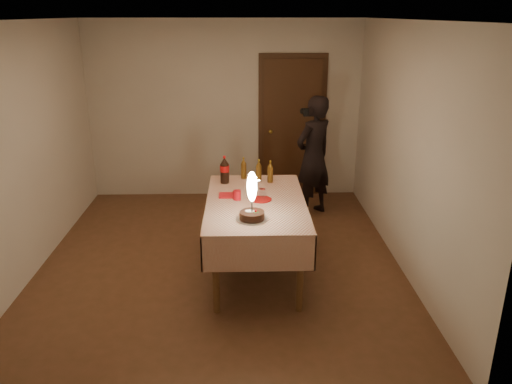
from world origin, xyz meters
TOP-DOWN VIEW (x-y plane):
  - ground at (0.00, 0.00)m, footprint 4.00×4.50m
  - room_shell at (0.03, 0.08)m, footprint 4.04×4.54m
  - dining_table at (0.39, -0.28)m, footprint 1.02×1.72m
  - birthday_cake at (0.34, -0.78)m, footprint 0.29×0.29m
  - red_plate at (0.45, -0.26)m, footprint 0.22×0.22m
  - red_cup at (0.20, -0.25)m, footprint 0.08×0.08m
  - clear_cup at (0.46, -0.18)m, footprint 0.07×0.07m
  - napkin_stack at (0.08, -0.14)m, footprint 0.15×0.15m
  - cola_bottle at (0.05, 0.30)m, footprint 0.10×0.10m
  - amber_bottle_left at (0.27, 0.46)m, footprint 0.06×0.06m
  - amber_bottle_right at (0.57, 0.31)m, footprint 0.06×0.06m
  - amber_bottle_mid at (0.44, 0.37)m, footprint 0.06×0.06m
  - photographer at (1.22, 1.42)m, footprint 0.72×0.68m

SIDE VIEW (x-z plane):
  - ground at x=0.00m, z-range -0.01..0.01m
  - dining_table at x=0.39m, z-range 0.31..1.14m
  - photographer at x=1.22m, z-range 0.00..1.65m
  - red_plate at x=0.45m, z-range 0.84..0.84m
  - napkin_stack at x=0.08m, z-range 0.84..0.86m
  - clear_cup at x=0.46m, z-range 0.84..0.93m
  - red_cup at x=0.20m, z-range 0.84..0.94m
  - amber_bottle_left at x=0.27m, z-range 0.83..1.08m
  - amber_bottle_right at x=0.57m, z-range 0.83..1.08m
  - amber_bottle_mid at x=0.44m, z-range 0.83..1.08m
  - birthday_cake at x=0.34m, z-range 0.74..1.21m
  - cola_bottle at x=0.05m, z-range 0.83..1.15m
  - room_shell at x=0.03m, z-range 0.34..2.96m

